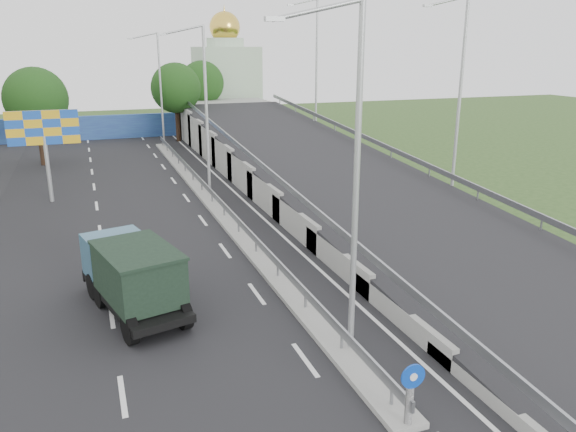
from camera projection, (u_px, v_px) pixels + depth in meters
name	position (u px, v px, depth m)	size (l,w,h in m)	color
road_surface	(172.00, 230.00, 28.85)	(26.00, 90.00, 0.04)	black
median	(212.00, 203.00, 33.40)	(1.00, 44.00, 0.20)	gray
overpass_ramp	(328.00, 167.00, 35.38)	(10.00, 50.00, 3.50)	gray
median_guardrail	(212.00, 193.00, 33.22)	(0.09, 44.00, 0.71)	gray
sign_bollard	(410.00, 394.00, 13.51)	(0.64, 0.23, 1.67)	black
lamp_post_near	(351.00, 168.00, 15.60)	(2.74, 0.18, 10.08)	#B2B5B7
lamp_post_mid	(203.00, 103.00, 33.58)	(2.74, 0.18, 10.08)	#B2B5B7
lamp_post_far	(158.00, 83.00, 51.57)	(2.74, 0.18, 10.08)	#B2B5B7
blue_wall	(112.00, 127.00, 56.95)	(30.00, 0.50, 2.40)	navy
church	(226.00, 79.00, 67.54)	(7.00, 7.00, 13.80)	#B2CCAD
billboard	(44.00, 133.00, 32.87)	(4.00, 0.24, 5.50)	#B2B5B7
tree_left_mid	(36.00, 99.00, 43.04)	(4.80, 4.80, 7.60)	black
tree_median_far	(176.00, 88.00, 54.17)	(4.80, 4.80, 7.60)	black
tree_ramp_far	(202.00, 83.00, 61.77)	(4.80, 4.80, 7.60)	black
dump_truck	(132.00, 273.00, 19.71)	(3.43, 6.13, 2.55)	black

